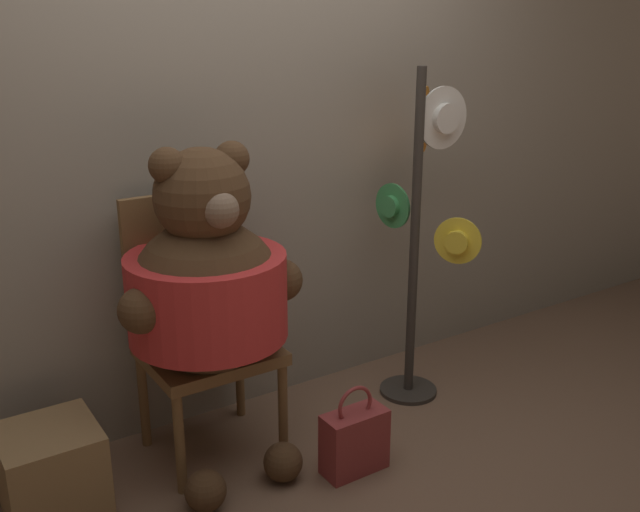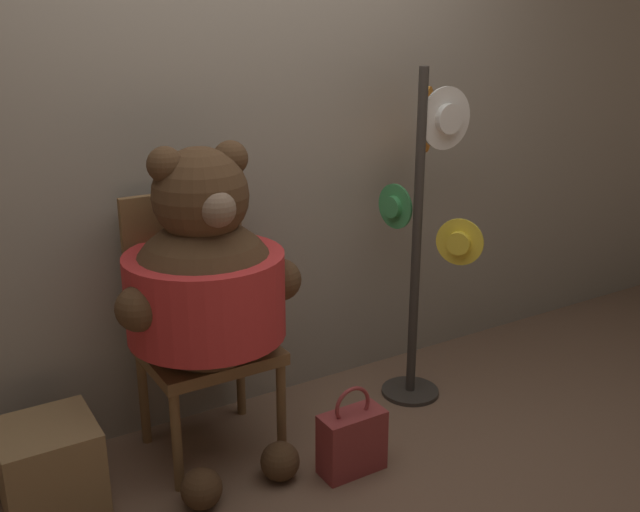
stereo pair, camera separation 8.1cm
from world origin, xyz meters
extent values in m
plane|color=brown|center=(0.00, 0.00, 0.00)|extent=(14.00, 14.00, 0.00)
cube|color=gray|center=(0.00, 0.57, 1.17)|extent=(8.00, 0.10, 2.33)
cylinder|color=brown|center=(-0.54, 0.02, 0.21)|extent=(0.04, 0.04, 0.43)
cylinder|color=brown|center=(-0.09, 0.02, 0.21)|extent=(0.04, 0.04, 0.43)
cylinder|color=brown|center=(-0.54, 0.41, 0.21)|extent=(0.04, 0.04, 0.43)
cylinder|color=brown|center=(-0.09, 0.41, 0.21)|extent=(0.04, 0.04, 0.43)
cube|color=brown|center=(-0.32, 0.22, 0.45)|extent=(0.52, 0.45, 0.05)
cube|color=brown|center=(-0.32, 0.43, 0.78)|extent=(0.52, 0.04, 0.61)
sphere|color=#4C331E|center=(-0.34, 0.15, 0.73)|extent=(0.61, 0.61, 0.61)
cylinder|color=red|center=(-0.34, 0.15, 0.73)|extent=(0.62, 0.62, 0.33)
sphere|color=#4C331E|center=(-0.34, 0.15, 1.13)|extent=(0.36, 0.36, 0.36)
sphere|color=#4C331E|center=(-0.47, 0.15, 1.26)|extent=(0.13, 0.13, 0.13)
sphere|color=#4C331E|center=(-0.21, 0.15, 1.26)|extent=(0.13, 0.13, 0.13)
sphere|color=#7A604C|center=(-0.34, -0.01, 1.11)|extent=(0.13, 0.13, 0.13)
sphere|color=#4C331E|center=(-0.63, 0.07, 0.76)|extent=(0.17, 0.17, 0.17)
sphere|color=#4C331E|center=(-0.05, 0.07, 0.76)|extent=(0.17, 0.17, 0.17)
sphere|color=#4C331E|center=(-0.51, -0.12, 0.08)|extent=(0.16, 0.16, 0.16)
sphere|color=#4C331E|center=(-0.17, -0.12, 0.08)|extent=(0.16, 0.16, 0.16)
cylinder|color=#332D28|center=(0.70, 0.15, 0.01)|extent=(0.28, 0.28, 0.02)
cylinder|color=#332D28|center=(0.70, 0.15, 0.78)|extent=(0.04, 0.04, 1.56)
cylinder|color=silver|center=(0.84, 0.15, 1.33)|extent=(0.28, 0.01, 0.28)
cylinder|color=silver|center=(0.84, 0.15, 1.33)|extent=(0.13, 0.08, 0.13)
cylinder|color=orange|center=(0.83, 0.26, 1.32)|extent=(0.23, 0.21, 0.30)
cylinder|color=orange|center=(0.83, 0.26, 1.32)|extent=(0.13, 0.13, 0.14)
cylinder|color=yellow|center=(0.82, -0.01, 0.80)|extent=(0.13, 0.18, 0.22)
cylinder|color=yellow|center=(0.82, -0.01, 0.80)|extent=(0.12, 0.13, 0.10)
cylinder|color=#3D9351|center=(0.68, 0.30, 0.92)|extent=(0.04, 0.21, 0.21)
cylinder|color=#3D9351|center=(0.68, 0.30, 0.92)|extent=(0.08, 0.11, 0.10)
cube|color=maroon|center=(0.10, -0.23, 0.13)|extent=(0.27, 0.13, 0.26)
torus|color=maroon|center=(0.10, -0.23, 0.30)|extent=(0.16, 0.02, 0.16)
cube|color=#937047|center=(-0.98, 0.17, 0.17)|extent=(0.34, 0.34, 0.34)
camera|label=1|loc=(-1.38, -2.24, 1.74)|focal=40.00mm
camera|label=2|loc=(-1.31, -2.29, 1.74)|focal=40.00mm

